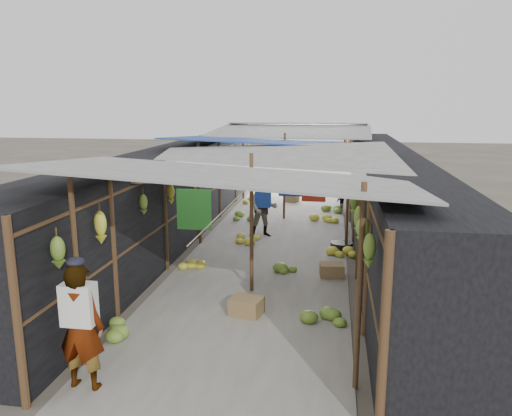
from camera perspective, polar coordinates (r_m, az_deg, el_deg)
The scene contains 14 objects.
ground at distance 6.85m, azimuth -4.83°, elevation -18.63°, with size 80.00×80.00×0.00m, color #6B6356.
aisle_slab at distance 12.78m, azimuth 2.07°, elevation -3.77°, with size 3.60×16.00×0.02m, color #9E998E.
stall_left at distance 13.11m, azimuth -9.69°, elevation 1.58°, with size 1.40×15.00×2.30m, color black.
stall_right at distance 12.50m, azimuth 14.50°, elevation 0.86°, with size 1.40×15.00×2.30m, color black.
crate_near at distance 8.46m, azimuth -1.10°, elevation -11.22°, with size 0.51×0.40×0.30m, color #92724A.
crate_mid at distance 10.30m, azimuth 8.65°, elevation -7.07°, with size 0.47×0.38×0.28m, color #92724A.
crate_back at distance 17.69m, azimuth 4.13°, elevation 1.06°, with size 0.42×0.34×0.27m, color #92724A.
black_basin at distance 12.28m, azimuth 9.76°, elevation -4.26°, with size 0.54×0.54×0.16m, color black.
vendor_elderly at distance 6.57m, azimuth -19.42°, elevation -12.69°, with size 0.60×0.39×1.63m, color white.
shopper_blue at distance 13.02m, azimuth 0.81°, elevation -0.02°, with size 0.75×0.58×1.54m, color #1E3899.
vendor_seated at distance 16.22m, azimuth 9.64°, elevation 1.04°, with size 0.57×0.33×0.89m, color #4A4640.
market_canopy at distance 12.67m, azimuth 2.47°, elevation 7.11°, with size 5.62×15.20×2.77m.
hanging_bananas at distance 12.38m, azimuth 2.04°, elevation 3.48°, with size 3.95×13.90×0.81m.
floor_bananas at distance 12.86m, azimuth 3.05°, elevation -3.03°, with size 3.95×10.77×0.35m.
Camera 1 is at (1.45, -5.72, 3.49)m, focal length 35.00 mm.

